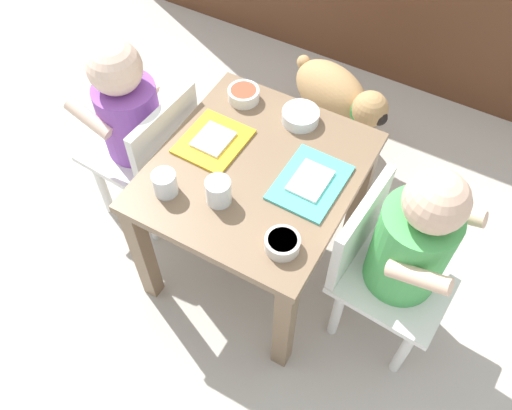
{
  "coord_description": "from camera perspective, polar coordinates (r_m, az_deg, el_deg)",
  "views": [
    {
      "loc": [
        0.43,
        -0.76,
        1.51
      ],
      "look_at": [
        0.0,
        0.0,
        0.3
      ],
      "focal_mm": 38.06,
      "sensor_mm": 36.0,
      "label": 1
    }
  ],
  "objects": [
    {
      "name": "food_tray_right",
      "position": [
        1.34,
        5.71,
        2.41
      ],
      "size": [
        0.16,
        0.2,
        0.02
      ],
      "color": "#4CC6BC",
      "rests_on": "dining_table"
    },
    {
      "name": "food_tray_left",
      "position": [
        1.43,
        -4.5,
        6.75
      ],
      "size": [
        0.16,
        0.18,
        0.02
      ],
      "color": "gold",
      "rests_on": "dining_table"
    },
    {
      "name": "water_cup_left",
      "position": [
        1.29,
        -3.96,
        1.33
      ],
      "size": [
        0.06,
        0.06,
        0.07
      ],
      "color": "white",
      "rests_on": "dining_table"
    },
    {
      "name": "dog",
      "position": [
        1.94,
        8.44,
        11.31
      ],
      "size": [
        0.4,
        0.27,
        0.31
      ],
      "color": "tan",
      "rests_on": "ground"
    },
    {
      "name": "seated_child_right",
      "position": [
        1.32,
        15.64,
        -4.07
      ],
      "size": [
        0.3,
        0.3,
        0.68
      ],
      "color": "white",
      "rests_on": "ground"
    },
    {
      "name": "veggie_bowl_far",
      "position": [
        1.53,
        -1.31,
        11.56
      ],
      "size": [
        0.09,
        0.09,
        0.03
      ],
      "color": "white",
      "rests_on": "dining_table"
    },
    {
      "name": "cereal_bowl_right_side",
      "position": [
        1.47,
        4.7,
        9.32
      ],
      "size": [
        0.1,
        0.1,
        0.03
      ],
      "color": "white",
      "rests_on": "dining_table"
    },
    {
      "name": "dining_table",
      "position": [
        1.44,
        -0.0,
        1.7
      ],
      "size": [
        0.5,
        0.55,
        0.45
      ],
      "color": "#7A6047",
      "rests_on": "ground"
    },
    {
      "name": "seated_child_left",
      "position": [
        1.59,
        -12.89,
        9.01
      ],
      "size": [
        0.3,
        0.3,
        0.66
      ],
      "color": "white",
      "rests_on": "ground"
    },
    {
      "name": "ground_plane",
      "position": [
        1.74,
        -0.0,
        -5.67
      ],
      "size": [
        7.0,
        7.0,
        0.0
      ],
      "primitive_type": "plane",
      "color": "#B2ADA3"
    },
    {
      "name": "veggie_bowl_near",
      "position": [
        1.22,
        2.78,
        -4.02
      ],
      "size": [
        0.08,
        0.08,
        0.03
      ],
      "color": "silver",
      "rests_on": "dining_table"
    },
    {
      "name": "water_cup_right",
      "position": [
        1.32,
        -9.53,
        2.15
      ],
      "size": [
        0.06,
        0.06,
        0.06
      ],
      "color": "white",
      "rests_on": "dining_table"
    }
  ]
}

